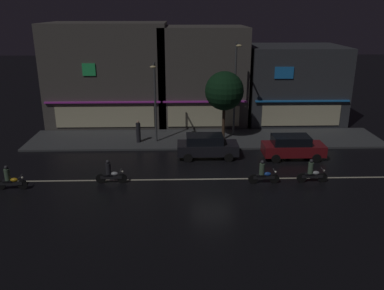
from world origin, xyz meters
TOP-DOWN VIEW (x-y plane):
  - ground_plane at (0.00, 0.00)m, footprint 140.00×140.00m
  - lane_divider_stripe at (0.00, 0.00)m, footprint 26.89×0.16m
  - sidewalk_far at (0.00, 7.92)m, footprint 28.30×5.02m
  - storefront_left_block at (-8.49, 13.87)m, footprint 10.54×7.03m
  - storefront_center_block at (8.49, 13.81)m, footprint 8.57×6.92m
  - storefront_right_block at (0.00, 13.70)m, footprint 7.75×6.70m
  - streetlamp_west at (-3.92, 6.98)m, footprint 0.44×1.64m
  - streetlamp_mid at (2.39, 8.52)m, footprint 0.44×1.64m
  - pedestrian_on_sidewalk at (-5.31, 7.05)m, footprint 0.35×0.35m
  - street_tree at (1.42, 7.60)m, footprint 3.03×3.03m
  - parked_car_near_kerb at (-0.14, 3.88)m, footprint 4.30×1.98m
  - parked_car_trailing at (5.92, 3.53)m, footprint 4.30×1.98m
  - motorcycle_lead at (-12.03, -1.15)m, footprint 1.90×0.60m
  - motorcycle_following at (6.00, -0.63)m, footprint 1.90×0.60m
  - motorcycle_opposite_lane at (-6.29, -0.41)m, footprint 1.90×0.60m
  - motorcycle_trailing_far at (3.00, -0.72)m, footprint 1.90×0.60m
  - traffic_cone at (5.90, 4.31)m, footprint 0.36×0.36m

SIDE VIEW (x-z plane):
  - ground_plane at x=0.00m, z-range 0.00..0.00m
  - lane_divider_stripe at x=0.00m, z-range 0.00..0.01m
  - sidewalk_far at x=0.00m, z-range 0.00..0.14m
  - traffic_cone at x=5.90m, z-range 0.00..0.55m
  - motorcycle_lead at x=-12.03m, z-range -0.13..1.39m
  - motorcycle_following at x=6.00m, z-range -0.13..1.39m
  - motorcycle_opposite_lane at x=-6.29m, z-range -0.13..1.39m
  - motorcycle_trailing_far at x=3.00m, z-range -0.13..1.39m
  - parked_car_near_kerb at x=-0.14m, z-range 0.03..1.70m
  - parked_car_trailing at x=5.92m, z-range 0.03..1.70m
  - pedestrian_on_sidewalk at x=-5.31m, z-range 0.08..1.84m
  - storefront_center_block at x=8.49m, z-range 0.00..6.93m
  - streetlamp_west at x=-3.92m, z-range 0.76..6.98m
  - street_tree at x=1.42m, z-range 1.34..6.79m
  - storefront_right_block at x=0.00m, z-range -0.01..8.64m
  - storefront_left_block at x=-8.49m, z-range -0.01..8.97m
  - streetlamp_mid at x=2.39m, z-range 0.79..8.33m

